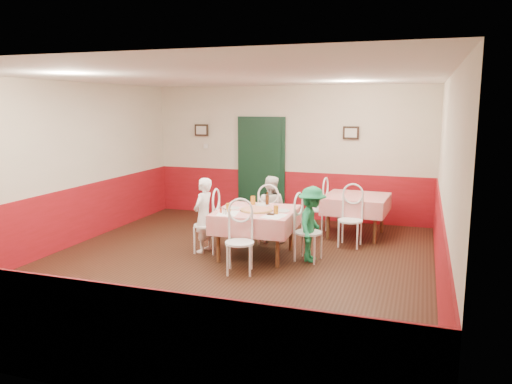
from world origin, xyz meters
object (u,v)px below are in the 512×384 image
(second_table, at_px, (356,216))
(diner_far, at_px, (270,209))
(main_table, at_px, (256,233))
(diner_left, at_px, (204,215))
(chair_second_a, at_px, (316,209))
(chair_near, at_px, (240,243))
(diner_right, at_px, (312,224))
(chair_left, at_px, (207,225))
(glass_b, at_px, (276,210))
(wallet, at_px, (271,214))
(beer_bottle, at_px, (267,199))
(chair_second_b, at_px, (350,221))
(chair_far, at_px, (269,217))
(pizza, at_px, (257,210))
(glass_c, at_px, (253,200))
(chair_right, at_px, (308,233))
(glass_a, at_px, (228,208))

(second_table, relative_size, diner_far, 0.95)
(second_table, xyz_separation_m, diner_far, (-1.39, -0.90, 0.22))
(main_table, height_order, diner_left, diner_left)
(second_table, relative_size, chair_second_a, 1.24)
(chair_near, height_order, diner_right, diner_right)
(diner_far, bearing_deg, chair_left, 48.96)
(glass_b, xyz_separation_m, wallet, (-0.06, -0.08, -0.06))
(beer_bottle, bearing_deg, chair_second_b, 26.56)
(chair_second_a, xyz_separation_m, diner_far, (-0.64, -0.90, 0.14))
(chair_second_a, distance_m, diner_far, 1.12)
(second_table, bearing_deg, diner_far, -147.08)
(chair_far, xyz_separation_m, pizza, (0.07, -0.91, 0.33))
(chair_second_b, relative_size, wallet, 8.18)
(chair_far, bearing_deg, diner_right, 128.85)
(chair_near, bearing_deg, glass_c, 85.09)
(chair_right, relative_size, chair_second_a, 1.00)
(chair_left, relative_size, diner_left, 0.73)
(chair_far, distance_m, diner_right, 1.25)
(chair_near, height_order, glass_b, chair_near)
(main_table, height_order, chair_left, chair_left)
(chair_right, relative_size, glass_c, 6.26)
(beer_bottle, relative_size, diner_left, 0.17)
(chair_near, bearing_deg, beer_bottle, 73.76)
(wallet, bearing_deg, chair_second_a, 80.04)
(diner_left, bearing_deg, diner_right, 99.01)
(main_table, relative_size, diner_right, 1.04)
(second_table, xyz_separation_m, glass_c, (-1.54, -1.40, 0.46))
(chair_far, relative_size, glass_c, 6.26)
(main_table, bearing_deg, glass_c, 115.37)
(chair_second_a, xyz_separation_m, glass_c, (-0.79, -1.40, 0.38))
(main_table, bearing_deg, chair_far, 92.48)
(second_table, distance_m, chair_left, 2.87)
(main_table, distance_m, diner_right, 0.93)
(chair_left, xyz_separation_m, beer_bottle, (0.91, 0.44, 0.41))
(wallet, bearing_deg, diner_right, 26.00)
(chair_left, distance_m, chair_right, 1.70)
(second_table, bearing_deg, pizza, -125.32)
(chair_far, distance_m, diner_left, 1.25)
(glass_c, bearing_deg, chair_near, -79.78)
(main_table, bearing_deg, chair_second_a, 71.48)
(chair_right, height_order, beer_bottle, beer_bottle)
(glass_a, xyz_separation_m, wallet, (0.70, 0.00, -0.06))
(diner_right, bearing_deg, chair_second_a, 9.00)
(chair_far, distance_m, glass_a, 1.23)
(second_table, relative_size, chair_left, 1.24)
(chair_second_a, relative_size, glass_a, 6.61)
(pizza, relative_size, beer_bottle, 2.39)
(second_table, xyz_separation_m, diner_right, (-0.45, -1.76, 0.21))
(glass_b, bearing_deg, diner_far, 111.31)
(second_table, height_order, diner_right, diner_right)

